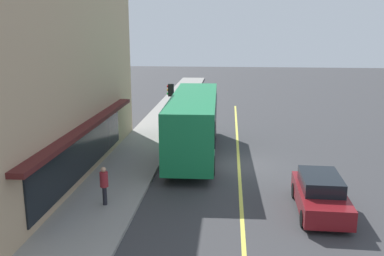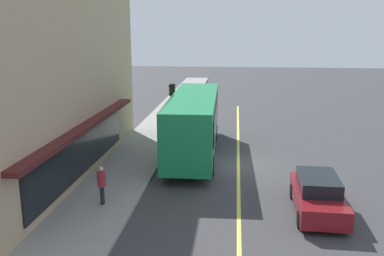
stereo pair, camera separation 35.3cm
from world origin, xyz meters
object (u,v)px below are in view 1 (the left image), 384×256
Objects in this scene: traffic_light at (171,95)px; pedestrian_mid_block at (104,182)px; bus at (194,121)px; car_maroon at (320,194)px.

traffic_light reaches higher than pedestrian_mid_block.
pedestrian_mid_block is (-7.94, 3.00, -0.87)m from bus.
traffic_light is 1.97× the size of pedestrian_mid_block.
pedestrian_mid_block reaches higher than car_maroon.
car_maroon is at bearing -150.09° from traffic_light.
car_maroon is (-13.72, -7.90, -1.79)m from traffic_light.
traffic_light is at bearing 29.91° from car_maroon.
traffic_light is 0.74× the size of car_maroon.
traffic_light is at bearing -3.36° from pedestrian_mid_block.
traffic_light reaches higher than car_maroon.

